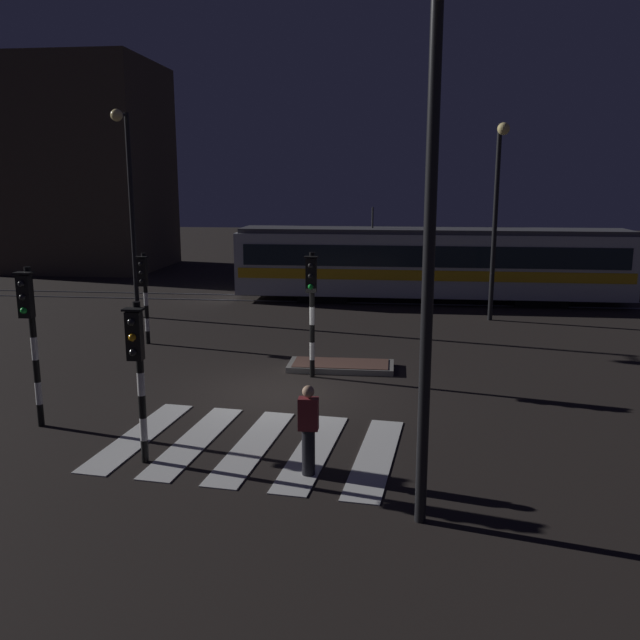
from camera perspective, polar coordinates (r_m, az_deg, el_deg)
The scene contains 15 objects.
ground_plane at distance 17.03m, azimuth -3.29°, elevation -6.26°, with size 120.00×120.00×0.00m, color black.
rail_near at distance 29.45m, azimuth 0.97°, elevation 1.53°, with size 80.00×0.12×0.03m, color #59595E.
rail_far at distance 30.86m, azimuth 1.23°, elevation 2.00°, with size 80.00×0.12×0.03m, color #59595E.
crosswalk_zebra at distance 13.82m, azimuth -5.77°, elevation -10.65°, with size 6.10×4.53×0.02m.
traffic_island at distance 19.11m, azimuth 1.80°, elevation -3.94°, with size 3.01×1.26×0.18m.
traffic_light_kerb_mid_left at distance 12.72m, azimuth -15.35°, elevation -3.28°, with size 0.36×0.42×3.12m.
traffic_light_corner_near_left at distance 15.35m, azimuth -23.58°, elevation -0.28°, with size 0.36×0.42×3.52m.
traffic_light_median_centre at distance 17.75m, azimuth -0.72°, elevation 2.05°, with size 0.36×0.42×3.43m.
traffic_light_corner_far_left at distance 22.29m, azimuth -14.84°, elevation 2.92°, with size 0.36×0.42×3.00m.
street_lamp_near_kerb at distance 9.57m, azimuth 9.52°, elevation 9.65°, with size 0.44×1.21×7.90m.
street_lamp_trackside_right at distance 25.83m, azimuth 14.93°, elevation 9.97°, with size 0.44×1.21×7.30m.
street_lamp_trackside_left at distance 26.60m, azimuth -16.09°, elevation 10.55°, with size 0.44×1.21×7.82m.
tram at distance 29.80m, azimuth 9.40°, elevation 4.87°, with size 17.21×2.58×4.15m.
pedestrian_waiting_at_kerb at distance 12.17m, azimuth -1.00°, elevation -9.39°, with size 0.36×0.24×1.71m.
building_backdrop at distance 43.80m, azimuth -20.28°, elevation 12.15°, with size 10.16×8.00×12.14m, color #42382D.
Camera 1 is at (2.81, -15.94, 5.28)m, focal length 37.37 mm.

